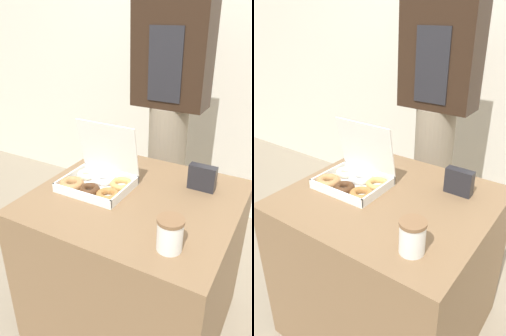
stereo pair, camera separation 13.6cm
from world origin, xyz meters
TOP-DOWN VIEW (x-y plane):
  - ground_plane at (0.00, 0.00)m, footprint 14.00×14.00m
  - wall_back at (0.00, 1.30)m, footprint 10.00×0.05m
  - table at (0.00, 0.00)m, footprint 0.86×0.79m
  - donut_box at (-0.19, -0.01)m, footprint 0.34×0.27m
  - coffee_cup at (0.26, -0.26)m, footprint 0.09×0.09m
  - napkin_holder at (0.23, 0.20)m, footprint 0.12×0.04m
  - person_customer at (-0.14, 0.70)m, footprint 0.43×0.24m

SIDE VIEW (x-z plane):
  - ground_plane at x=0.00m, z-range 0.00..0.00m
  - table at x=0.00m, z-range 0.00..0.76m
  - donut_box at x=-0.19m, z-range 0.66..0.94m
  - napkin_holder at x=0.23m, z-range 0.76..0.87m
  - coffee_cup at x=0.26m, z-range 0.76..0.88m
  - person_customer at x=-0.14m, z-range 0.09..1.92m
  - wall_back at x=0.00m, z-range 0.00..2.60m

